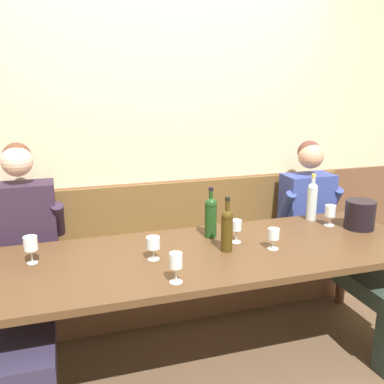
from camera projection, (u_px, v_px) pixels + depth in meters
ground_plane at (213, 374)px, 2.56m from camera, size 6.80×6.80×0.02m
room_wall_back at (165, 120)px, 3.21m from camera, size 6.80×0.08×2.80m
wood_wainscot_panel at (169, 239)px, 3.39m from camera, size 6.80×0.03×0.95m
wall_bench at (176, 272)px, 3.25m from camera, size 2.92×0.42×0.94m
dining_table at (207, 262)px, 2.51m from camera, size 2.62×0.87×0.73m
person_center_left_seat at (22, 267)px, 2.52m from camera, size 0.52×1.30×1.31m
person_right_seat at (333, 234)px, 3.13m from camera, size 0.50×1.30×1.24m
ice_bucket at (360, 215)px, 2.86m from camera, size 0.20×0.20×0.19m
wine_bottle_amber_mid at (312, 200)px, 3.03m from camera, size 0.07×0.07×0.33m
wine_bottle_clear_water at (211, 216)px, 2.70m from camera, size 0.08×0.08×0.33m
wine_bottle_green_tall at (227, 228)px, 2.48m from camera, size 0.07×0.07×0.33m
wine_glass_center_rear at (31, 245)px, 2.31m from camera, size 0.07×0.07×0.15m
wine_glass_mid_right at (274, 235)px, 2.51m from camera, size 0.07×0.07×0.13m
wine_glass_right_end at (153, 243)px, 2.36m from camera, size 0.08×0.08×0.13m
wine_glass_left_end at (330, 212)px, 2.92m from camera, size 0.07×0.07×0.14m
wine_glass_by_bottle at (236, 227)px, 2.61m from camera, size 0.06×0.06×0.14m
wine_glass_mid_left at (176, 262)px, 2.09m from camera, size 0.07×0.07×0.16m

